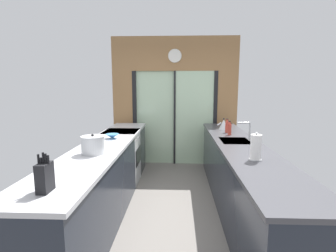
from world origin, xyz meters
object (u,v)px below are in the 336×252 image
Objects in this scene: mixing_bowl at (112,136)px; kettle at (224,124)px; stock_pot at (93,145)px; soap_bottle_near at (230,129)px; knife_block at (45,177)px; paper_towel_roll at (256,148)px; oven_range at (122,157)px; soap_bottle_far at (227,127)px.

kettle is (1.78, 0.88, 0.05)m from mixing_bowl.
soap_bottle_near is at bearing 33.88° from stock_pot.
mixing_bowl is 1.82m from soap_bottle_near.
mixing_bowl is at bearing -153.60° from kettle.
mixing_bowl is 0.68× the size of knife_block.
mixing_bowl is at bearing 150.30° from paper_towel_roll.
knife_block is at bearing -89.58° from oven_range.
soap_bottle_near reaches higher than kettle.
knife_block is 1.31× the size of soap_bottle_near.
paper_towel_roll is (0.00, -1.37, 0.04)m from soap_bottle_near.
knife_block reaches higher than soap_bottle_near.
mixing_bowl is 0.89× the size of soap_bottle_near.
oven_range is 3.10× the size of knife_block.
soap_bottle_near is at bearing 11.17° from mixing_bowl.
mixing_bowl is 2.05m from paper_towel_roll.
oven_range is 0.81m from mixing_bowl.
knife_block is 1.16× the size of kettle.
paper_towel_roll reaches higher than stock_pot.
soap_bottle_far is at bearing 54.17° from knife_block.
paper_towel_roll is (1.78, -0.17, 0.03)m from stock_pot.
soap_bottle_near is 0.22m from soap_bottle_far.
stock_pot is at bearing -90.00° from mixing_bowl.
kettle is at bearing 26.40° from mixing_bowl.
oven_range is at bearing 90.42° from knife_block.
stock_pot is (-0.00, 1.05, -0.01)m from knife_block.
oven_range is 4.06× the size of soap_bottle_near.
kettle is (1.78, 1.73, -0.01)m from stock_pot.
kettle is at bearing 44.12° from stock_pot.
mixing_bowl is 1.87m from soap_bottle_far.
soap_bottle_far is at bearing 38.44° from stock_pot.
oven_range is 1.59m from stock_pot.
oven_range is 3.59× the size of kettle.
soap_bottle_far reaches higher than soap_bottle_near.
paper_towel_roll is at bearing -29.70° from mixing_bowl.
soap_bottle_far is at bearing 17.73° from mixing_bowl.
soap_bottle_near is (1.80, -0.29, 0.56)m from oven_range.
stock_pot reaches higher than kettle.
kettle is at bearing 57.34° from knife_block.
soap_bottle_far reaches higher than mixing_bowl.
mixing_bowl is 1.90m from knife_block.
stock_pot is at bearing 174.50° from paper_towel_roll.
mixing_bowl is 0.67× the size of paper_towel_roll.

